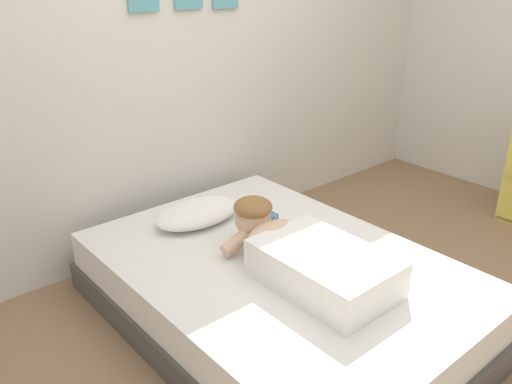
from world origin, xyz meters
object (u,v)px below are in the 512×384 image
(person_lying, at_px, (302,254))
(pillow, at_px, (197,213))
(bed, at_px, (279,291))
(coffee_cup, at_px, (268,220))
(cell_phone, at_px, (362,295))

(person_lying, bearing_deg, pillow, 94.74)
(bed, bearing_deg, coffee_cup, 56.38)
(bed, height_order, person_lying, person_lying)
(coffee_cup, bearing_deg, bed, -123.62)
(bed, distance_m, coffee_cup, 0.44)
(bed, distance_m, cell_phone, 0.50)
(bed, relative_size, person_lying, 2.15)
(bed, height_order, coffee_cup, coffee_cup)
(cell_phone, bearing_deg, pillow, 96.83)
(pillow, height_order, cell_phone, pillow)
(person_lying, xyz_separation_m, cell_phone, (0.07, -0.31, -0.10))
(coffee_cup, xyz_separation_m, cell_phone, (-0.14, -0.79, -0.03))
(pillow, xyz_separation_m, coffee_cup, (0.27, -0.30, -0.02))
(bed, distance_m, person_lying, 0.32)
(pillow, bearing_deg, person_lying, -85.26)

